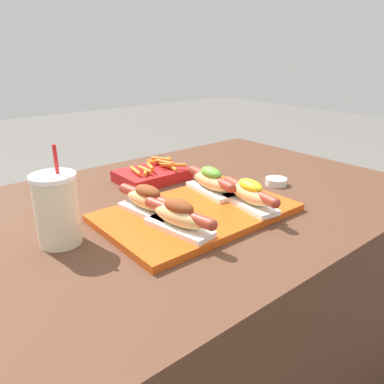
# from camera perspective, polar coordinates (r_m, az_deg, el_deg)

# --- Properties ---
(patio_table) EXTENTS (1.35, 0.89, 0.69)m
(patio_table) POSITION_cam_1_polar(r_m,az_deg,el_deg) (1.21, -0.94, -16.44)
(patio_table) COLOR #4C2D1E
(patio_table) RESTS_ON ground_plane
(serving_tray) EXTENTS (0.47, 0.30, 0.02)m
(serving_tray) POSITION_cam_1_polar(r_m,az_deg,el_deg) (0.94, 0.78, -3.14)
(serving_tray) COLOR #CC4C14
(serving_tray) RESTS_ON patio_table
(hot_dog_0) EXTENTS (0.09, 0.21, 0.07)m
(hot_dog_0) POSITION_cam_1_polar(r_m,az_deg,el_deg) (0.81, -2.03, -3.63)
(hot_dog_0) COLOR white
(hot_dog_0) RESTS_ON serving_tray
(hot_dog_1) EXTENTS (0.08, 0.21, 0.07)m
(hot_dog_1) POSITION_cam_1_polar(r_m,az_deg,el_deg) (0.95, 8.81, -0.28)
(hot_dog_1) COLOR white
(hot_dog_1) RESTS_ON serving_tray
(hot_dog_2) EXTENTS (0.08, 0.21, 0.07)m
(hot_dog_2) POSITION_cam_1_polar(r_m,az_deg,el_deg) (0.90, -6.73, -1.23)
(hot_dog_2) COLOR white
(hot_dog_2) RESTS_ON serving_tray
(hot_dog_3) EXTENTS (0.08, 0.21, 0.07)m
(hot_dog_3) POSITION_cam_1_polar(r_m,az_deg,el_deg) (1.03, 2.89, 1.73)
(hot_dog_3) COLOR white
(hot_dog_3) RESTS_ON serving_tray
(sauce_bowl) EXTENTS (0.07, 0.07, 0.02)m
(sauce_bowl) POSITION_cam_1_polar(r_m,az_deg,el_deg) (1.18, 12.70, 1.62)
(sauce_bowl) COLOR silver
(sauce_bowl) RESTS_ON patio_table
(drink_cup) EXTENTS (0.09, 0.09, 0.21)m
(drink_cup) POSITION_cam_1_polar(r_m,az_deg,el_deg) (0.83, -19.88, -2.49)
(drink_cup) COLOR beige
(drink_cup) RESTS_ON patio_table
(fries_basket) EXTENTS (0.21, 0.15, 0.06)m
(fries_basket) POSITION_cam_1_polar(r_m,az_deg,el_deg) (1.19, -6.01, 2.71)
(fries_basket) COLOR #B21919
(fries_basket) RESTS_ON patio_table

